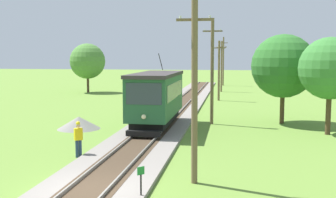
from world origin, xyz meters
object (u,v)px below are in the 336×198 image
(utility_pole_far, at_px, (221,66))
(tree_right_far, at_px, (330,69))
(red_tram, at_px, (157,97))
(tree_left_far, at_px, (88,61))
(gravel_pile, at_px, (79,123))
(track_worker, at_px, (78,137))
(utility_pole_foreground, at_px, (195,90))
(utility_pole_distant, at_px, (223,61))
(tree_right_near, at_px, (283,66))
(utility_pole_mid, at_px, (219,70))
(utility_pole_near_tram, at_px, (212,71))
(trackside_signal_marker, at_px, (141,181))

(utility_pole_far, bearing_deg, tree_right_far, -76.02)
(red_tram, height_order, tree_left_far, tree_left_far)
(tree_right_far, bearing_deg, tree_left_far, 134.43)
(gravel_pile, height_order, track_worker, track_worker)
(utility_pole_foreground, bearing_deg, red_tram, 107.49)
(utility_pole_distant, distance_m, tree_left_far, 23.84)
(tree_right_near, bearing_deg, track_worker, -133.04)
(utility_pole_mid, relative_size, track_worker, 3.70)
(track_worker, height_order, tree_right_far, tree_right_far)
(utility_pole_foreground, height_order, tree_left_far, utility_pole_foreground)
(utility_pole_near_tram, height_order, tree_right_far, utility_pole_near_tram)
(tree_right_far, bearing_deg, tree_right_near, 120.96)
(utility_pole_far, relative_size, trackside_signal_marker, 5.93)
(utility_pole_near_tram, bearing_deg, tree_right_near, 13.58)
(tree_right_near, bearing_deg, utility_pole_foreground, -108.59)
(red_tram, height_order, utility_pole_distant, utility_pole_distant)
(red_tram, bearing_deg, track_worker, -106.34)
(tree_left_far, bearing_deg, utility_pole_far, 12.80)
(utility_pole_mid, distance_m, track_worker, 27.10)
(trackside_signal_marker, height_order, tree_right_far, tree_right_far)
(utility_pole_near_tram, relative_size, tree_right_far, 1.24)
(utility_pole_distant, xyz_separation_m, gravel_pile, (-8.82, -42.15, -3.71))
(utility_pole_near_tram, relative_size, tree_left_far, 1.15)
(utility_pole_mid, relative_size, tree_right_far, 1.08)
(red_tram, height_order, utility_pole_foreground, utility_pole_foreground)
(gravel_pile, bearing_deg, red_tram, 8.03)
(track_worker, xyz_separation_m, tree_right_far, (13.38, 7.91, 3.17))
(trackside_signal_marker, bearing_deg, track_worker, 129.22)
(utility_pole_far, bearing_deg, trackside_signal_marker, -92.17)
(utility_pole_foreground, height_order, gravel_pile, utility_pole_foreground)
(utility_pole_near_tram, distance_m, gravel_pile, 10.02)
(tree_right_far, bearing_deg, gravel_pile, -178.00)
(track_worker, bearing_deg, trackside_signal_marker, 1.08)
(utility_pole_foreground, relative_size, utility_pole_mid, 1.08)
(track_worker, xyz_separation_m, tree_left_far, (-11.88, 33.67, 3.25))
(tree_right_near, relative_size, tree_left_far, 0.98)
(red_tram, relative_size, tree_right_far, 1.40)
(track_worker, relative_size, tree_right_near, 0.27)
(utility_pole_foreground, height_order, utility_pole_far, utility_pole_foreground)
(tree_right_near, bearing_deg, utility_pole_far, 101.09)
(utility_pole_distant, bearing_deg, utility_pole_near_tram, -90.00)
(gravel_pile, relative_size, tree_left_far, 0.44)
(utility_pole_far, distance_m, track_worker, 38.28)
(utility_pole_near_tram, relative_size, utility_pole_distant, 0.94)
(utility_pole_distant, relative_size, tree_right_far, 1.32)
(red_tram, relative_size, tree_left_far, 1.29)
(utility_pole_foreground, distance_m, track_worker, 7.31)
(trackside_signal_marker, xyz_separation_m, gravel_pile, (-7.19, 12.64, -0.24))
(track_worker, bearing_deg, utility_pole_far, 132.89)
(track_worker, bearing_deg, tree_right_near, 98.82)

